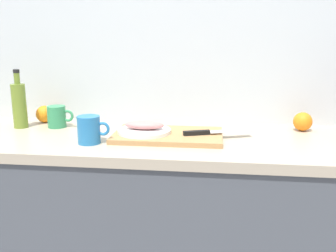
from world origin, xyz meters
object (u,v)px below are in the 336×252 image
(cutting_board, at_px, (168,135))
(coffee_mug_0, at_px, (89,130))
(chef_knife, at_px, (209,132))
(olive_oil_bottle, at_px, (19,104))
(fish_fillet, at_px, (144,125))
(orange_0, at_px, (303,122))
(coffee_mug_1, at_px, (57,117))
(white_plate, at_px, (144,131))

(cutting_board, distance_m, coffee_mug_0, 0.32)
(chef_knife, height_order, olive_oil_bottle, olive_oil_bottle)
(fish_fillet, bearing_deg, orange_0, 16.12)
(cutting_board, relative_size, olive_oil_bottle, 1.67)
(cutting_board, height_order, coffee_mug_1, coffee_mug_1)
(coffee_mug_0, xyz_separation_m, orange_0, (0.88, 0.31, -0.01))
(coffee_mug_0, distance_m, orange_0, 0.93)
(olive_oil_bottle, bearing_deg, coffee_mug_1, 8.72)
(chef_knife, height_order, coffee_mug_0, coffee_mug_0)
(white_plate, relative_size, olive_oil_bottle, 0.83)
(olive_oil_bottle, xyz_separation_m, coffee_mug_1, (0.17, 0.03, -0.06))
(white_plate, relative_size, chef_knife, 0.78)
(cutting_board, xyz_separation_m, coffee_mug_1, (-0.53, 0.12, 0.04))
(chef_knife, bearing_deg, olive_oil_bottle, 154.53)
(white_plate, xyz_separation_m, coffee_mug_0, (-0.20, -0.12, 0.03))
(white_plate, distance_m, coffee_mug_0, 0.23)
(cutting_board, distance_m, coffee_mug_1, 0.55)
(cutting_board, xyz_separation_m, coffee_mug_0, (-0.30, -0.12, 0.05))
(white_plate, bearing_deg, cutting_board, 3.29)
(white_plate, distance_m, chef_knife, 0.27)
(chef_knife, bearing_deg, white_plate, 162.07)
(olive_oil_bottle, height_order, coffee_mug_1, olive_oil_bottle)
(fish_fillet, xyz_separation_m, coffee_mug_1, (-0.43, 0.13, -0.00))
(fish_fillet, relative_size, chef_knife, 0.59)
(olive_oil_bottle, distance_m, orange_0, 1.29)
(white_plate, bearing_deg, olive_oil_bottle, 170.21)
(cutting_board, height_order, chef_knife, chef_knife)
(white_plate, height_order, coffee_mug_1, coffee_mug_1)
(cutting_board, height_order, fish_fillet, fish_fillet)
(cutting_board, bearing_deg, fish_fillet, -176.71)
(cutting_board, bearing_deg, orange_0, 18.17)
(white_plate, xyz_separation_m, chef_knife, (0.27, 0.00, 0.00))
(chef_knife, distance_m, coffee_mug_1, 0.71)
(olive_oil_bottle, bearing_deg, white_plate, -9.79)
(coffee_mug_1, relative_size, orange_0, 1.48)
(chef_knife, relative_size, orange_0, 3.38)
(orange_0, bearing_deg, coffee_mug_1, -176.53)
(olive_oil_bottle, height_order, orange_0, olive_oil_bottle)
(chef_knife, distance_m, orange_0, 0.46)
(orange_0, bearing_deg, chef_knife, -155.08)
(olive_oil_bottle, xyz_separation_m, coffee_mug_0, (0.40, -0.22, -0.05))
(cutting_board, height_order, white_plate, white_plate)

